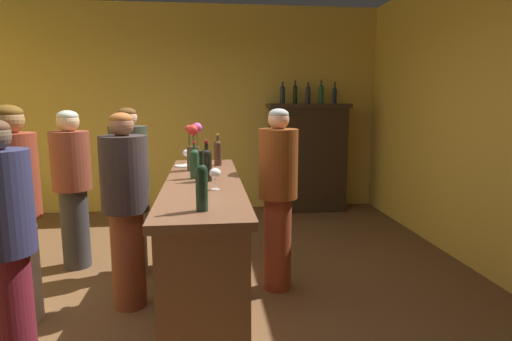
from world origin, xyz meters
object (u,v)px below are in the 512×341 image
Objects in this scene: bar_counter at (205,246)px; wine_bottle_malbec at (218,152)px; patron_in_navy at (5,242)px; wine_glass_front at (187,153)px; display_bottle_midleft at (295,93)px; wine_bottle_rose at (207,163)px; display_bottle_right at (335,95)px; display_bottle_midright at (321,93)px; flower_arrangement at (193,146)px; bartender at (278,192)px; wine_bottle_chardonnay at (202,185)px; patron_near_entrance at (16,204)px; wine_bottle_pinot at (194,162)px; wine_glass_mid at (215,174)px; patron_in_grey at (72,183)px; display_cabinet at (307,155)px; patron_tall at (131,185)px; display_bottle_center at (308,94)px; cheese_plate at (184,166)px; display_bottle_left at (283,94)px; patron_redhead at (126,204)px.

wine_bottle_malbec reaches higher than bar_counter.
bar_counter is 1.48× the size of patron_in_navy.
wine_glass_front is 2.60m from display_bottle_midleft.
display_bottle_right is at bearing 57.53° from wine_bottle_rose.
display_bottle_midleft is 0.38m from display_bottle_midright.
wine_glass_front is (-0.18, 0.85, -0.03)m from wine_bottle_rose.
bartender is at bearing -13.83° from flower_arrangement.
patron_near_entrance is (-1.33, 0.88, -0.29)m from wine_bottle_chardonnay.
wine_bottle_malbec is at bearing 72.97° from wine_bottle_pinot.
wine_glass_mid is 0.10× the size of patron_in_grey.
display_bottle_right is at bearing 63.48° from wine_bottle_chardonnay.
flower_arrangement is at bearing 99.38° from bar_counter.
display_bottle_midright is (1.60, 3.23, 0.59)m from wine_glass_mid.
wine_bottle_malbec is 1.91m from patron_in_navy.
patron_near_entrance is (-3.01, -2.89, -0.85)m from display_bottle_midright.
patron_in_navy is at bearing -129.98° from display_bottle_right.
display_cabinet is at bearing 51.38° from wine_glass_front.
wine_bottle_chardonnay is 2.23× the size of wine_glass_mid.
wine_bottle_rose is (0.09, -0.12, 0.01)m from wine_bottle_pinot.
display_cabinet is at bearing 2.55° from patron_in_navy.
flower_arrangement reaches higher than wine_bottle_pinot.
wine_glass_front is 0.59m from patron_tall.
patron_tall is (-0.75, 1.10, -0.28)m from wine_glass_mid.
flower_arrangement is 2.82m from display_bottle_midleft.
display_bottle_center is at bearing 180.00° from display_bottle_midright.
bartender reaches higher than cheese_plate.
wine_bottle_chardonnay is at bearing -116.52° from display_bottle_right.
flower_arrangement is at bearing -116.44° from display_bottle_left.
patron_in_navy is at bearing -143.55° from wine_bottle_pinot.
wine_bottle_rose is (0.03, 0.86, -0.01)m from wine_bottle_chardonnay.
display_cabinet is 2.73m from bartender.
bar_counter is 7.41× the size of display_bottle_left.
display_bottle_right is at bearing 0.00° from display_bottle_midleft.
wine_glass_front is at bearing -128.48° from display_bottle_center.
display_bottle_midright is 4.26m from patron_near_entrance.
display_bottle_midleft is 2.81m from bartender.
patron_tall reaches higher than wine_bottle_chardonnay.
wine_glass_mid is 0.84× the size of cheese_plate.
display_bottle_midleft is at bearing -0.00° from display_bottle_left.
wine_bottle_chardonnay is 1.05× the size of display_bottle_right.
bartender is (1.29, -0.46, 0.00)m from patron_tall.
wine_glass_mid is at bearing -107.76° from display_bottle_left.
wine_glass_front is (-0.15, 0.84, 0.61)m from bar_counter.
wine_glass_front is 1.46m from patron_near_entrance.
bar_counter is 1.47× the size of patron_redhead.
display_bottle_right is 0.20× the size of patron_in_grey.
wine_bottle_malbec is 0.19× the size of patron_redhead.
wine_bottle_rose is at bearing -119.53° from display_bottle_midright.
display_bottle_midright is 0.20m from display_bottle_right.
display_bottle_center reaches higher than patron_redhead.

